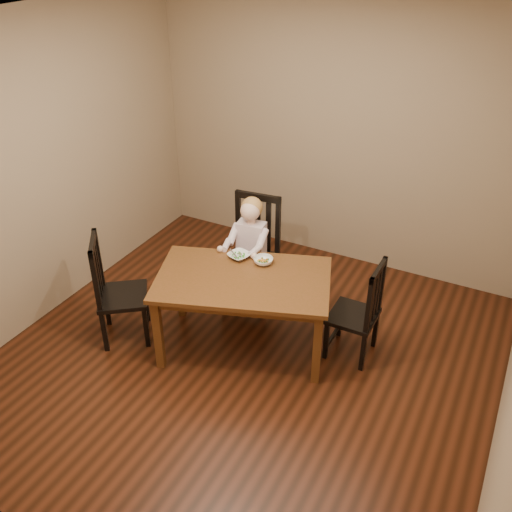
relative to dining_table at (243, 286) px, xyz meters
The scene contains 9 objects.
room 0.75m from the dining_table, 54.59° to the right, with size 4.01×4.01×2.71m.
dining_table is the anchor object (origin of this frame).
chair_child 0.72m from the dining_table, 111.28° to the left, with size 0.51×0.49×1.08m.
chair_left 1.12m from the dining_table, 159.51° to the right, with size 0.59×0.59×1.00m.
chair_right 0.99m from the dining_table, 20.87° to the left, with size 0.38×0.40×0.92m.
toddler 0.66m from the dining_table, 112.51° to the left, with size 0.34×0.43×0.59m, color white, non-canonical shape.
bowl_peas 0.33m from the dining_table, 124.75° to the left, with size 0.18×0.18×0.04m, color white.
bowl_veg 0.30m from the dining_table, 79.96° to the left, with size 0.17×0.17×0.05m, color white.
fork 0.33m from the dining_table, 132.96° to the left, with size 0.12×0.07×0.05m.
Camera 1 is at (1.78, -3.25, 3.31)m, focal length 40.00 mm.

